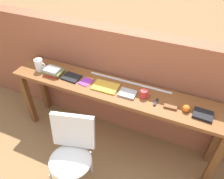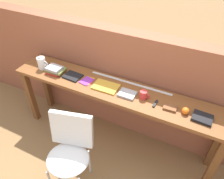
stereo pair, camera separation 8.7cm
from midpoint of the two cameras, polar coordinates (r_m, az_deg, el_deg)
ground_plane at (r=2.89m, az=-2.96°, el=-16.89°), size 40.00×40.00×0.00m
brick_wall_back at (r=2.77m, az=2.31°, el=1.67°), size 6.00×0.20×1.42m
sideboard at (r=2.51m, az=-0.54°, el=-2.16°), size 2.50×0.44×0.88m
chair_white_moulded at (r=2.34m, az=-11.63°, el=-15.38°), size 0.54×0.55×0.89m
pitcher_white at (r=2.82m, az=-19.33°, el=6.10°), size 0.14×0.10×0.18m
book_stack_leftmost at (r=2.72m, az=-16.02°, el=4.57°), size 0.22×0.18×0.08m
magazine_cycling at (r=2.62m, az=-11.51°, el=3.13°), size 0.22×0.17×0.02m
pamphlet_pile_colourful at (r=2.53m, az=-7.67°, el=2.04°), size 0.14×0.17×0.01m
book_open_centre at (r=2.43m, az=-2.76°, el=0.70°), size 0.29×0.20×0.02m
book_grey_hardcover at (r=2.33m, az=2.99°, el=-1.07°), size 0.18×0.14×0.03m
mug at (r=2.29m, az=7.27°, el=-1.15°), size 0.11×0.08×0.09m
multitool_folded at (r=2.27m, az=10.30°, el=-3.31°), size 0.03×0.11×0.02m
leather_journal_brown at (r=2.26m, az=14.02°, el=-4.07°), size 0.13×0.11×0.02m
sports_ball_small at (r=2.24m, az=17.75°, el=-4.75°), size 0.07×0.07×0.07m
book_repair_rightmost at (r=2.26m, az=21.64°, el=-6.16°), size 0.19×0.16×0.03m
ruler_metal_back_edge at (r=2.51m, az=3.57°, el=1.89°), size 0.98×0.03×0.00m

